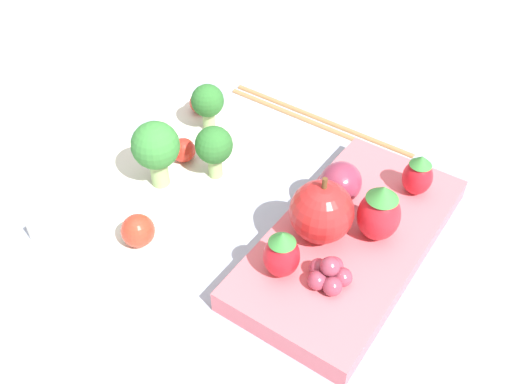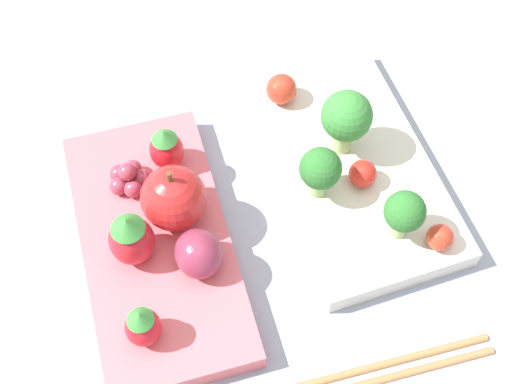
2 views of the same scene
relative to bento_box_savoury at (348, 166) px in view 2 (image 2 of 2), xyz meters
name	(u,v)px [view 2 (image 2 of 2)]	position (x,y,z in m)	size (l,w,h in m)	color
ground_plane	(254,215)	(0.01, -0.09, -0.01)	(4.00, 4.00, 0.00)	#939EB2
bento_box_savoury	(348,166)	(0.00, 0.00, 0.00)	(0.23, 0.14, 0.02)	silver
bento_box_fruit	(157,246)	(0.01, -0.17, 0.00)	(0.23, 0.14, 0.02)	#DB6670
broccoli_floret_0	(346,118)	(-0.01, 0.00, 0.05)	(0.04, 0.04, 0.06)	#93B770
broccoli_floret_1	(404,213)	(0.07, 0.00, 0.04)	(0.03, 0.03, 0.05)	#93B770
broccoli_floret_2	(320,170)	(0.02, -0.04, 0.04)	(0.03, 0.03, 0.05)	#93B770
cherry_tomato_0	(440,237)	(0.09, 0.02, 0.02)	(0.02, 0.02, 0.02)	red
cherry_tomato_1	(363,174)	(0.02, 0.00, 0.02)	(0.02, 0.02, 0.02)	red
cherry_tomato_2	(281,89)	(-0.08, -0.02, 0.02)	(0.03, 0.03, 0.03)	red
apple	(174,198)	(-0.01, -0.15, 0.03)	(0.05, 0.05, 0.06)	red
strawberry_0	(143,326)	(0.07, -0.20, 0.03)	(0.02, 0.02, 0.04)	red
strawberry_1	(131,238)	(0.01, -0.18, 0.03)	(0.03, 0.03, 0.05)	red
strawberry_2	(166,149)	(-0.06, -0.13, 0.03)	(0.03, 0.03, 0.04)	red
plum	(199,254)	(0.04, -0.14, 0.03)	(0.04, 0.03, 0.03)	#892D47
grape_cluster	(129,178)	(-0.05, -0.17, 0.02)	(0.03, 0.03, 0.02)	#93384C
chopsticks_pair	(351,380)	(0.16, -0.08, -0.01)	(0.05, 0.21, 0.01)	#A37547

